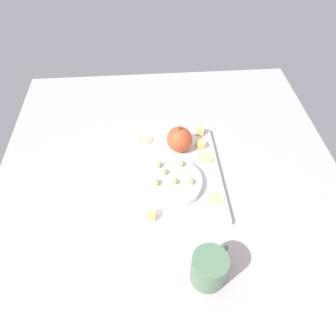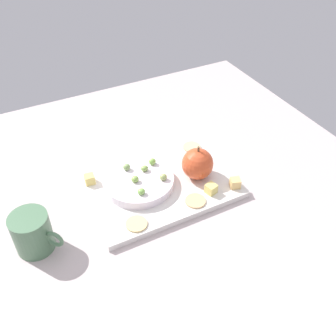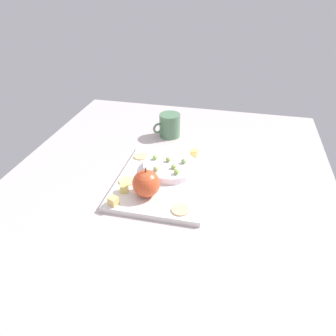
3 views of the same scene
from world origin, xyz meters
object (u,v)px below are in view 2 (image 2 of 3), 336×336
cheese_cube_0 (90,179)px  grape_2 (127,167)px  grape_3 (145,168)px  grape_4 (135,179)px  grape_1 (163,177)px  cheese_cube_2 (235,183)px  cracker_0 (195,201)px  grape_5 (141,192)px  cup (33,233)px  platter (157,183)px  serving_dish (139,182)px  cheese_cube_1 (211,189)px  cracker_1 (192,147)px  cracker_2 (136,224)px  apple_whole (198,164)px  grape_0 (152,161)px

cheese_cube_0 → grape_2: 9.11cm
grape_3 → grape_4: 4.31cm
grape_1 → grape_3: (2.52, -4.84, -0.09)cm
cheese_cube_2 → grape_4: bearing=-25.6°
cracker_0 → grape_1: bearing=-61.6°
grape_5 → cheese_cube_2: bearing=165.1°
cheese_cube_0 → cup: 19.50cm
grape_5 → cup: bearing=1.9°
platter → cup: 30.50cm
cheese_cube_0 → grape_3: 13.13cm
grape_4 → grape_5: size_ratio=1.00×
grape_5 → grape_3: bearing=-119.9°
serving_dish → grape_1: size_ratio=9.44×
cheese_cube_1 → grape_5: size_ratio=1.28×
cracker_0 → cracker_1: 19.91cm
cheese_cube_1 → cracker_0: (4.65, 0.95, -0.92)cm
grape_4 → serving_dish: bearing=-161.3°
cheese_cube_2 → platter: bearing=-33.3°
cracker_0 → grape_2: grape_2 is taller
cracker_2 → grape_3: grape_3 is taller
cracker_1 → grape_4: bearing=21.4°
apple_whole → grape_2: size_ratio=4.31×
grape_3 → cheese_cube_1: bearing=134.4°
apple_whole → cheese_cube_0: 25.63cm
apple_whole → grape_0: (8.70, -6.55, -0.82)cm
serving_dish → grape_5: bearing=71.8°
grape_1 → cup: 30.38cm
cheese_cube_2 → serving_dish: bearing=-27.8°
grape_1 → platter: bearing=-80.4°
grape_3 → apple_whole: bearing=155.5°
platter → cracker_2: bearing=46.0°
cheese_cube_0 → grape_3: grape_3 is taller
cheese_cube_1 → cheese_cube_0: bearing=-33.8°
serving_dish → cup: bearing=12.2°
platter → grape_1: bearing=99.6°
platter → grape_1: grape_1 is taller
grape_0 → cheese_cube_0: bearing=-10.8°
cheese_cube_1 → grape_0: (8.66, -12.97, 1.83)cm
grape_0 → grape_1: same height
grape_0 → cup: size_ratio=0.19×
cheese_cube_0 → cup: bearing=37.5°
apple_whole → cheese_cube_2: (-5.98, 7.30, -2.65)cm
serving_dish → cracker_0: size_ratio=3.58×
cracker_0 → grape_1: grape_1 is taller
grape_2 → serving_dish: bearing=105.6°
platter → grape_2: (5.72, -4.76, 3.70)cm
cup → platter: bearing=-170.3°
cracker_2 → cup: cup is taller
grape_4 → cracker_0: bearing=135.4°
platter → cheese_cube_2: 18.33cm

